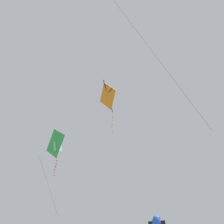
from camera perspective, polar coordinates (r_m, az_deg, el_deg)
The scene contains 2 objects.
kite_diamond_low_drifter at distance 26.91m, azimuth -0.75°, elevation 2.76°, with size 1.66×1.79×4.40m.
kite_delta_far_centre at distance 26.81m, azimuth -9.65°, elevation -5.46°, with size 2.60×2.46×6.26m.
Camera 1 is at (-16.03, -6.93, 30.61)m, focal length 52.96 mm.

